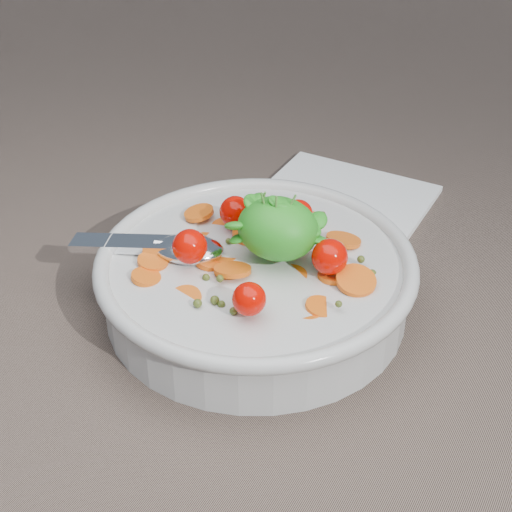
% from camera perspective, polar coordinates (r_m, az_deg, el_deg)
% --- Properties ---
extents(ground, '(6.00, 6.00, 0.00)m').
position_cam_1_polar(ground, '(0.66, 1.21, -3.14)').
color(ground, '#7B6557').
rests_on(ground, ground).
extents(bowl, '(0.28, 0.26, 0.11)m').
position_cam_1_polar(bowl, '(0.64, 0.02, -1.62)').
color(bowl, silver).
rests_on(bowl, ground).
extents(napkin, '(0.16, 0.14, 0.01)m').
position_cam_1_polar(napkin, '(0.80, 6.28, 4.03)').
color(napkin, white).
rests_on(napkin, ground).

